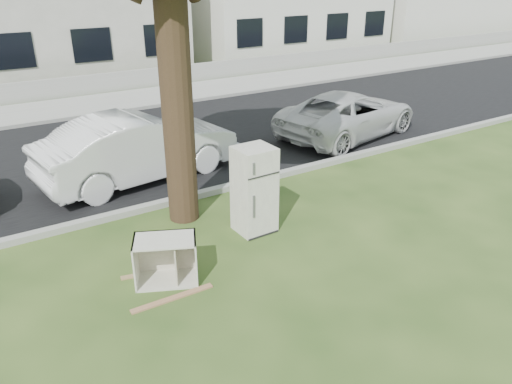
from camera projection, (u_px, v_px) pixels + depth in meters
ground at (254, 254)px, 8.08m from camera, size 120.00×120.00×0.00m
road at (129, 149)px, 12.69m from camera, size 120.00×7.00×0.01m
kerb_near at (189, 200)px, 9.96m from camera, size 120.00×0.18×0.12m
kerb_far at (90, 117)px, 15.43m from camera, size 120.00×0.18×0.12m
sidewalk at (78, 107)px, 16.54m from camera, size 120.00×2.80×0.01m
low_wall at (65, 87)px, 17.63m from camera, size 120.00×0.15×0.70m
fridge at (254, 190)px, 8.52m from camera, size 0.64×0.60×1.53m
cabinet at (166, 260)px, 7.27m from camera, size 1.04×0.88×0.70m
plank_a at (173, 298)px, 6.99m from camera, size 1.21×0.12×0.02m
plank_b at (152, 272)px, 7.58m from camera, size 0.94×0.28×0.02m
plank_c at (150, 270)px, 7.64m from camera, size 0.32×0.85×0.02m
car_center at (139, 147)px, 10.70m from camera, size 4.53×2.11×1.44m
car_right at (349, 114)px, 13.50m from camera, size 4.70×2.86×1.22m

